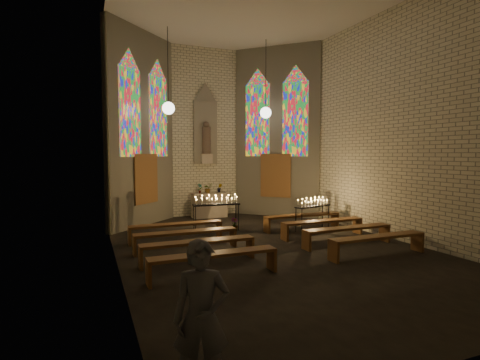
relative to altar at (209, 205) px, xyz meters
name	(u,v)px	position (x,y,z in m)	size (l,w,h in m)	color
floor	(269,248)	(0.00, -5.45, -0.50)	(12.00, 12.00, 0.00)	black
room	(226,122)	(0.00, -2.08, 3.22)	(8.22, 12.43, 7.00)	beige
altar	(209,205)	(0.00, 0.00, 0.00)	(1.40, 0.60, 1.00)	#BBAB98
flower_vase_left	(200,188)	(-0.40, -0.03, 0.70)	(0.21, 0.14, 0.40)	#4C723F
flower_vase_center	(208,188)	(-0.04, 0.06, 0.70)	(0.35, 0.31, 0.39)	#4C723F
flower_vase_right	(219,188)	(0.47, 0.06, 0.68)	(0.20, 0.16, 0.37)	#4C723F
aisle_flower_pot	(234,225)	(-0.07, -3.03, -0.27)	(0.25, 0.25, 0.45)	#4C723F
votive_stand_left	(216,202)	(-0.61, -2.75, 0.49)	(1.59, 0.48, 1.16)	black
votive_stand_right	(313,204)	(2.47, -3.85, 0.40)	(1.47, 0.70, 1.05)	black
pew_left_0	(176,227)	(-2.18, -3.66, -0.07)	(2.77, 0.39, 0.53)	brown
pew_right_0	(302,217)	(2.18, -3.66, -0.07)	(2.77, 0.39, 0.53)	brown
pew_left_1	(186,235)	(-2.18, -4.86, -0.07)	(2.77, 0.39, 0.53)	brown
pew_right_1	(323,223)	(2.18, -4.86, -0.07)	(2.77, 0.39, 0.53)	brown
pew_left_2	(198,245)	(-2.18, -6.06, -0.07)	(2.77, 0.39, 0.53)	brown
pew_right_2	(347,230)	(2.18, -6.06, -0.07)	(2.77, 0.39, 0.53)	brown
pew_left_3	(214,257)	(-2.18, -7.26, -0.07)	(2.77, 0.39, 0.53)	brown
pew_right_3	(378,239)	(2.18, -7.26, -0.07)	(2.77, 0.39, 0.53)	brown
visitor	(201,318)	(-3.50, -10.84, 0.34)	(0.61, 0.40, 1.69)	#474851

